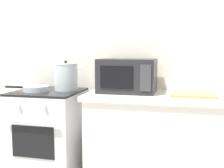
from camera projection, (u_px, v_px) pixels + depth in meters
back_wall at (124, 55)px, 2.81m from camera, size 4.40×0.10×2.50m
lower_cabinet_right at (184, 150)px, 2.43m from camera, size 1.64×0.56×0.88m
countertop_right at (185, 98)px, 2.37m from camera, size 1.70×0.60×0.04m
stove at (49, 138)px, 2.70m from camera, size 0.60×0.64×0.92m
stock_pot at (66, 77)px, 2.66m from camera, size 0.31×0.22×0.28m
frying_pan at (35, 89)px, 2.59m from camera, size 0.43×0.23×0.05m
microwave at (127, 76)px, 2.53m from camera, size 0.50×0.37×0.30m
cutting_board at (194, 95)px, 2.34m from camera, size 0.36×0.26×0.02m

